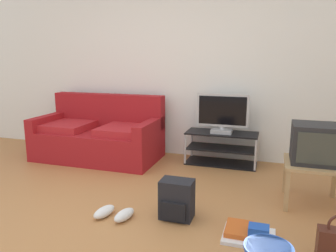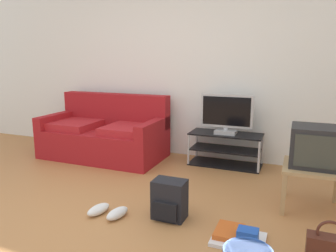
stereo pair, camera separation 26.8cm
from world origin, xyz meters
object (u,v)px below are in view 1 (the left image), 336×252
flat_tv (222,114)px  side_table (313,169)px  crt_tv (315,143)px  backpack (177,200)px  floor_tray (248,233)px  couch (100,136)px  sneakers_pair (114,213)px  tv_stand (221,148)px

flat_tv → side_table: bearing=-42.9°
crt_tv → backpack: 1.46m
side_table → crt_tv: bearing=90.0°
side_table → floor_tray: (-0.55, -0.85, -0.33)m
side_table → backpack: side_table is taller
side_table → floor_tray: bearing=-122.8°
couch → sneakers_pair: bearing=-57.0°
side_table → crt_tv: size_ratio=1.23×
couch → side_table: (2.80, -0.75, 0.04)m
sneakers_pair → side_table: bearing=26.5°
tv_stand → floor_tray: 1.92m
tv_stand → backpack: (-0.15, -1.69, -0.04)m
flat_tv → sneakers_pair: 2.08m
sneakers_pair → floor_tray: (1.20, 0.02, -0.00)m
couch → backpack: (1.60, -1.44, -0.15)m
side_table → sneakers_pair: 1.98m
flat_tv → backpack: (-0.15, -1.67, -0.53)m
crt_tv → sneakers_pair: (-1.74, -0.89, -0.58)m
crt_tv → couch: bearing=165.2°
couch → crt_tv: 2.91m
tv_stand → sneakers_pair: tv_stand is taller
couch → floor_tray: 2.78m
flat_tv → side_table: (1.05, -0.98, -0.34)m
backpack → floor_tray: (0.65, -0.16, -0.14)m
backpack → sneakers_pair: (-0.55, -0.18, -0.13)m
crt_tv → flat_tv: bearing=137.5°
sneakers_pair → floor_tray: floor_tray is taller
couch → side_table: bearing=-15.1°
floor_tray → side_table: bearing=57.2°
tv_stand → side_table: 1.46m
backpack → sneakers_pair: size_ratio=0.98×
backpack → couch: bearing=163.8°
backpack → tv_stand: bearing=110.9°
flat_tv → floor_tray: 2.01m
side_table → couch: bearing=164.9°
backpack → flat_tv: bearing=110.8°
flat_tv → crt_tv: bearing=-42.5°
crt_tv → floor_tray: crt_tv is taller
tv_stand → backpack: size_ratio=2.66×
tv_stand → flat_tv: flat_tv is taller
crt_tv → floor_tray: size_ratio=1.06×
tv_stand → side_table: bearing=-43.6°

